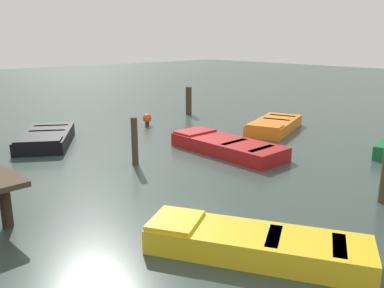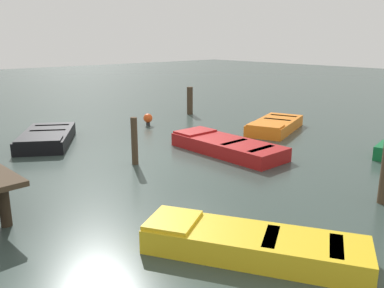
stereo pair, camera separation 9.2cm
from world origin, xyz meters
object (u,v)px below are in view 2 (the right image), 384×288
at_px(rowboat_yellow, 252,244).
at_px(rowboat_black, 47,137).
at_px(mooring_piling_mid_left, 190,101).
at_px(rowboat_red, 226,146).
at_px(marker_buoy, 148,118).
at_px(rowboat_orange, 275,125).
at_px(mooring_piling_near_left, 134,141).

distance_m(rowboat_yellow, rowboat_black, 9.13).
bearing_deg(mooring_piling_mid_left, rowboat_black, 97.84).
bearing_deg(rowboat_red, marker_buoy, -6.95).
bearing_deg(rowboat_red, rowboat_yellow, 136.83).
bearing_deg(rowboat_black, rowboat_orange, 94.60).
relative_size(rowboat_yellow, rowboat_red, 0.95).
relative_size(rowboat_orange, marker_buoy, 7.03).
xyz_separation_m(rowboat_red, mooring_piling_near_left, (0.85, 2.73, 0.44)).
height_order(rowboat_yellow, rowboat_orange, same).
xyz_separation_m(mooring_piling_near_left, marker_buoy, (3.97, -3.23, -0.37)).
relative_size(rowboat_black, marker_buoy, 7.03).
distance_m(mooring_piling_mid_left, marker_buoy, 3.04).
height_order(rowboat_orange, marker_buoy, marker_buoy).
distance_m(rowboat_red, marker_buoy, 4.85).
bearing_deg(mooring_piling_mid_left, rowboat_yellow, 143.53).
xyz_separation_m(rowboat_yellow, rowboat_black, (9.12, -0.37, 0.00)).
xyz_separation_m(rowboat_yellow, rowboat_orange, (5.35, -7.58, 0.00)).
bearing_deg(rowboat_orange, rowboat_red, -6.41).
height_order(rowboat_yellow, rowboat_red, same).
relative_size(rowboat_yellow, rowboat_black, 1.05).
bearing_deg(mooring_piling_mid_left, rowboat_red, 148.77).
xyz_separation_m(rowboat_yellow, rowboat_red, (4.47, -4.05, -0.00)).
distance_m(rowboat_orange, rowboat_black, 8.13).
relative_size(rowboat_orange, mooring_piling_mid_left, 2.72).
height_order(rowboat_red, mooring_piling_near_left, mooring_piling_near_left).
distance_m(rowboat_black, mooring_piling_near_left, 3.94).
height_order(rowboat_orange, rowboat_black, same).
bearing_deg(mooring_piling_near_left, marker_buoy, -39.20).
bearing_deg(rowboat_yellow, rowboat_orange, -85.14).
distance_m(mooring_piling_near_left, mooring_piling_mid_left, 7.78).
height_order(rowboat_orange, mooring_piling_near_left, mooring_piling_near_left).
height_order(mooring_piling_near_left, mooring_piling_mid_left, mooring_piling_near_left).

